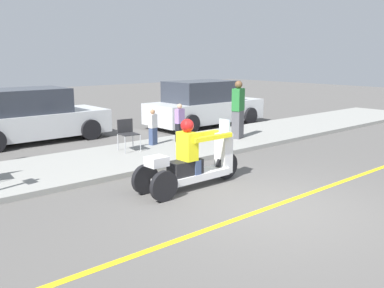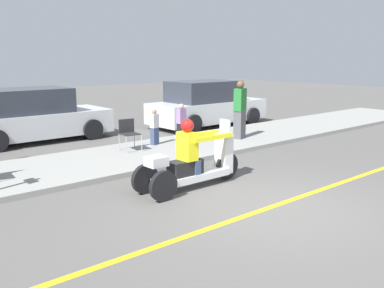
% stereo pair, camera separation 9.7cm
% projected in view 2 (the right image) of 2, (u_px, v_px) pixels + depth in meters
% --- Properties ---
extents(ground_plane, '(60.00, 60.00, 0.00)m').
position_uv_depth(ground_plane, '(268.00, 208.00, 7.38)').
color(ground_plane, '#565451').
extents(lane_stripe, '(24.00, 0.12, 0.01)m').
position_uv_depth(lane_stripe, '(259.00, 211.00, 7.23)').
color(lane_stripe, gold).
rests_on(lane_stripe, ground).
extents(sidewalk_strip, '(28.00, 2.80, 0.12)m').
position_uv_depth(sidewalk_strip, '(127.00, 157.00, 10.81)').
color(sidewalk_strip, gray).
rests_on(sidewalk_strip, ground).
extents(motorcycle_trike, '(2.47, 0.68, 1.40)m').
position_uv_depth(motorcycle_trike, '(192.00, 163.00, 8.44)').
color(motorcycle_trike, black).
rests_on(motorcycle_trike, ground).
extents(spectator_with_child, '(0.27, 0.20, 1.00)m').
position_uv_depth(spectator_with_child, '(155.00, 128.00, 11.98)').
color(spectator_with_child, '#38476B').
rests_on(spectator_with_child, sidewalk_strip).
extents(spectator_mid_group, '(0.28, 0.19, 1.11)m').
position_uv_depth(spectator_mid_group, '(181.00, 123.00, 12.42)').
color(spectator_mid_group, black).
rests_on(spectator_mid_group, sidewalk_strip).
extents(spectator_by_tree, '(0.47, 0.37, 1.74)m').
position_uv_depth(spectator_by_tree, '(240.00, 111.00, 12.84)').
color(spectator_by_tree, '#515156').
rests_on(spectator_by_tree, sidewalk_strip).
extents(folding_chair_curbside, '(0.51, 0.51, 0.82)m').
position_uv_depth(folding_chair_curbside, '(129.00, 131.00, 11.28)').
color(folding_chair_curbside, '#A5A8AD').
rests_on(folding_chair_curbside, sidewalk_strip).
extents(parked_car_lot_left, '(4.43, 2.08, 1.62)m').
position_uv_depth(parked_car_lot_left, '(33.00, 117.00, 13.06)').
color(parked_car_lot_left, silver).
rests_on(parked_car_lot_left, ground).
extents(parked_car_lot_far, '(4.58, 2.01, 1.68)m').
position_uv_depth(parked_car_lot_far, '(207.00, 105.00, 15.97)').
color(parked_car_lot_far, silver).
rests_on(parked_car_lot_far, ground).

